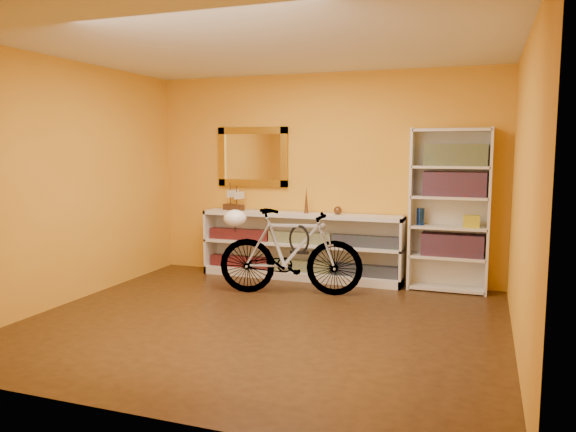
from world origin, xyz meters
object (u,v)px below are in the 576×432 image
(console_unit, at_px, (300,246))
(helmet, at_px, (235,218))
(bookcase, at_px, (449,210))
(bicycle, at_px, (291,252))

(console_unit, height_order, helmet, helmet)
(bookcase, bearing_deg, bicycle, -154.89)
(bicycle, bearing_deg, bookcase, -77.18)
(bicycle, xyz_separation_m, helmet, (-0.63, -0.14, 0.37))
(console_unit, distance_m, bicycle, 0.77)
(bicycle, bearing_deg, helmet, 90.00)
(console_unit, height_order, bookcase, bookcase)
(bookcase, xyz_separation_m, helmet, (-2.30, -0.92, -0.08))
(bicycle, relative_size, helmet, 6.29)
(console_unit, bearing_deg, helmet, -118.77)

